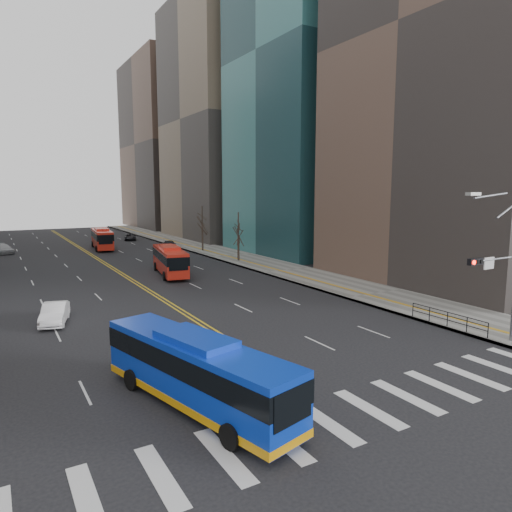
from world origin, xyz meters
TOP-DOWN VIEW (x-y plane):
  - ground at (0.00, 0.00)m, footprint 220.00×220.00m
  - sidewalk_right at (17.50, 45.00)m, footprint 7.00×130.00m
  - crosswalk at (0.00, 0.00)m, footprint 26.70×4.00m
  - centerline at (0.00, 55.00)m, footprint 0.55×100.00m
  - office_towers at (0.12, 68.51)m, footprint 83.00×134.00m
  - signal_mast at (13.77, 2.00)m, footprint 5.37×0.37m
  - pedestrian_railing at (14.30, 6.00)m, footprint 0.06×6.06m
  - street_trees at (-7.18, 34.55)m, footprint 35.20×47.20m
  - blue_bus at (-5.27, 4.00)m, footprint 5.08×11.44m
  - red_bus_near at (4.65, 35.19)m, footprint 4.10×10.53m
  - red_bus_far at (2.92, 62.80)m, footprint 3.58×10.94m
  - car_white at (-9.09, 20.97)m, footprint 2.65×4.73m
  - car_dark_mid at (12.23, 56.54)m, footprint 2.38×4.63m
  - car_silver at (-11.24, 64.73)m, footprint 3.16×5.28m
  - car_dark_far at (10.43, 73.88)m, footprint 3.20×4.90m

SIDE VIEW (x-z plane):
  - ground at x=0.00m, z-range 0.00..0.00m
  - crosswalk at x=0.00m, z-range 0.00..0.01m
  - centerline at x=0.00m, z-range 0.00..0.01m
  - sidewalk_right at x=17.50m, z-range 0.00..0.15m
  - car_dark_far at x=10.43m, z-range 0.00..1.25m
  - car_silver at x=-11.24m, z-range 0.00..1.43m
  - car_white at x=-9.09m, z-range 0.00..1.47m
  - car_dark_mid at x=12.23m, z-range 0.00..1.51m
  - pedestrian_railing at x=14.30m, z-range 0.31..1.33m
  - blue_bus at x=-5.27m, z-range 0.08..3.36m
  - red_bus_near at x=4.65m, z-range 0.19..3.47m
  - red_bus_far at x=2.92m, z-range 0.20..3.61m
  - signal_mast at x=13.77m, z-range 0.16..9.55m
  - street_trees at x=-7.18m, z-range 1.07..8.67m
  - office_towers at x=0.12m, z-range -5.08..52.92m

